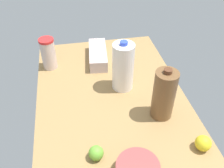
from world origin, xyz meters
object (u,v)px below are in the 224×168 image
at_px(lemon_near_front, 203,143).
at_px(egg_carton, 98,55).
at_px(milk_jug, 123,67).
at_px(chocolate_milk_jug, 164,95).
at_px(lime_by_jug, 96,153).
at_px(tumbler_cup, 48,53).

bearing_deg(lemon_near_front, egg_carton, -155.82).
bearing_deg(lemon_near_front, milk_jug, -152.38).
bearing_deg(chocolate_milk_jug, lime_by_jug, -61.42).
distance_m(egg_carton, lemon_near_front, 0.81).
relative_size(egg_carton, milk_jug, 1.01).
bearing_deg(tumbler_cup, chocolate_milk_jug, 46.40).
height_order(egg_carton, chocolate_milk_jug, chocolate_milk_jug).
height_order(milk_jug, chocolate_milk_jug, milk_jug).
bearing_deg(milk_jug, lime_by_jug, -25.73).
distance_m(egg_carton, chocolate_milk_jug, 0.57).
bearing_deg(lime_by_jug, egg_carton, 171.17).
xyz_separation_m(egg_carton, chocolate_milk_jug, (0.52, 0.23, 0.09)).
bearing_deg(chocolate_milk_jug, milk_jug, -150.04).
bearing_deg(lemon_near_front, lime_by_jug, -94.80).
bearing_deg(tumbler_cup, egg_carton, 94.66).
relative_size(milk_jug, lemon_near_front, 4.15).
xyz_separation_m(milk_jug, lemon_near_front, (0.45, 0.24, -0.10)).
bearing_deg(egg_carton, lemon_near_front, 29.99).
height_order(milk_jug, lemon_near_front, milk_jug).
xyz_separation_m(egg_carton, milk_jug, (0.28, 0.09, 0.10)).
height_order(lemon_near_front, lime_by_jug, lemon_near_front).
xyz_separation_m(milk_jug, tumbler_cup, (-0.26, -0.38, -0.04)).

